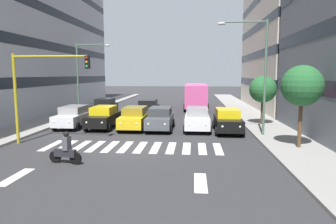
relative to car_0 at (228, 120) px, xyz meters
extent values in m
plane|color=#2D2D30|center=(6.03, 5.12, -0.89)|extent=(180.00, 180.00, 0.00)
cube|color=gray|center=(-3.31, 5.12, -0.81)|extent=(3.35, 90.00, 0.15)
cube|color=black|center=(-10.14, -16.37, 2.39)|extent=(10.35, 20.07, 0.90)
cube|color=black|center=(-10.14, -16.37, 5.66)|extent=(10.35, 20.07, 0.90)
cube|color=black|center=(-10.14, -16.37, 8.93)|extent=(10.35, 20.07, 0.90)
cube|color=black|center=(-10.14, -16.37, 12.20)|extent=(10.35, 20.07, 0.90)
cube|color=#ADB2BC|center=(22.20, -12.24, 11.51)|extent=(10.31, 28.28, 24.79)
cube|color=black|center=(22.20, -12.24, 2.66)|extent=(10.35, 28.32, 0.90)
cube|color=black|center=(22.20, -12.24, 6.20)|extent=(10.35, 28.32, 0.90)
cube|color=black|center=(22.20, -12.24, 9.74)|extent=(10.35, 28.32, 0.90)
cube|color=silver|center=(1.08, 5.12, -0.88)|extent=(0.45, 2.80, 0.01)
cube|color=silver|center=(1.98, 5.12, -0.88)|extent=(0.45, 2.80, 0.01)
cube|color=silver|center=(2.88, 5.12, -0.88)|extent=(0.45, 2.80, 0.01)
cube|color=silver|center=(3.78, 5.12, -0.88)|extent=(0.45, 2.80, 0.01)
cube|color=silver|center=(4.68, 5.12, -0.88)|extent=(0.45, 2.80, 0.01)
cube|color=silver|center=(5.58, 5.12, -0.88)|extent=(0.45, 2.80, 0.01)
cube|color=silver|center=(6.48, 5.12, -0.88)|extent=(0.45, 2.80, 0.01)
cube|color=silver|center=(7.38, 5.12, -0.88)|extent=(0.45, 2.80, 0.01)
cube|color=silver|center=(8.28, 5.12, -0.88)|extent=(0.45, 2.80, 0.01)
cube|color=silver|center=(9.18, 5.12, -0.88)|extent=(0.45, 2.80, 0.01)
cube|color=silver|center=(10.08, 5.12, -0.88)|extent=(0.45, 2.80, 0.01)
cube|color=silver|center=(10.98, 5.12, -0.88)|extent=(0.45, 2.80, 0.01)
cube|color=silver|center=(2.20, 10.62, -0.88)|extent=(0.50, 2.20, 0.01)
cube|color=silver|center=(9.86, 10.62, -0.88)|extent=(0.50, 2.20, 0.01)
cube|color=black|center=(0.00, 0.05, -0.17)|extent=(1.80, 4.40, 0.80)
cube|color=yellow|center=(0.00, -0.15, 0.53)|extent=(1.58, 2.46, 0.60)
cylinder|color=black|center=(-0.90, 1.50, -0.57)|extent=(0.22, 0.64, 0.64)
cylinder|color=black|center=(0.90, 1.50, -0.57)|extent=(0.22, 0.64, 0.64)
cylinder|color=black|center=(-0.90, -1.40, -0.57)|extent=(0.22, 0.64, 0.64)
cylinder|color=black|center=(0.90, -1.40, -0.57)|extent=(0.22, 0.64, 0.64)
sphere|color=white|center=(-0.58, 2.20, -0.09)|extent=(0.18, 0.18, 0.18)
sphere|color=white|center=(0.58, 2.20, -0.09)|extent=(0.18, 0.18, 0.18)
cube|color=silver|center=(2.22, -0.59, -0.17)|extent=(1.80, 4.40, 0.80)
cube|color=gray|center=(2.22, -0.79, 0.53)|extent=(1.58, 2.46, 0.60)
cylinder|color=black|center=(1.32, 0.86, -0.57)|extent=(0.22, 0.64, 0.64)
cylinder|color=black|center=(3.12, 0.86, -0.57)|extent=(0.22, 0.64, 0.64)
cylinder|color=black|center=(1.32, -2.04, -0.57)|extent=(0.22, 0.64, 0.64)
cylinder|color=black|center=(3.12, -2.04, -0.57)|extent=(0.22, 0.64, 0.64)
sphere|color=white|center=(1.65, 1.56, -0.09)|extent=(0.18, 0.18, 0.18)
sphere|color=white|center=(2.80, 1.56, -0.09)|extent=(0.18, 0.18, 0.18)
cube|color=#474C51|center=(5.05, -0.49, -0.17)|extent=(1.80, 4.40, 0.80)
cube|color=#343639|center=(5.05, -0.69, 0.53)|extent=(1.58, 2.46, 0.60)
cylinder|color=black|center=(4.15, 0.96, -0.57)|extent=(0.22, 0.64, 0.64)
cylinder|color=black|center=(5.95, 0.96, -0.57)|extent=(0.22, 0.64, 0.64)
cylinder|color=black|center=(4.15, -1.94, -0.57)|extent=(0.22, 0.64, 0.64)
cylinder|color=black|center=(5.95, -1.94, -0.57)|extent=(0.22, 0.64, 0.64)
sphere|color=white|center=(4.48, 1.66, -0.09)|extent=(0.18, 0.18, 0.18)
sphere|color=white|center=(5.63, 1.66, -0.09)|extent=(0.18, 0.18, 0.18)
cube|color=gold|center=(7.06, -0.62, -0.17)|extent=(1.80, 4.40, 0.80)
cube|color=olive|center=(7.06, -0.82, 0.53)|extent=(1.58, 2.46, 0.60)
cylinder|color=black|center=(6.16, 0.84, -0.57)|extent=(0.22, 0.64, 0.64)
cylinder|color=black|center=(7.96, 0.84, -0.57)|extent=(0.22, 0.64, 0.64)
cylinder|color=black|center=(6.16, -2.07, -0.57)|extent=(0.22, 0.64, 0.64)
cylinder|color=black|center=(7.96, -2.07, -0.57)|extent=(0.22, 0.64, 0.64)
sphere|color=white|center=(6.49, 1.53, -0.09)|extent=(0.18, 0.18, 0.18)
sphere|color=white|center=(7.64, 1.53, -0.09)|extent=(0.18, 0.18, 0.18)
cube|color=black|center=(9.62, -0.86, -0.17)|extent=(1.80, 4.40, 0.80)
cube|color=yellow|center=(9.62, -1.06, 0.53)|extent=(1.58, 2.46, 0.60)
cylinder|color=black|center=(8.72, 0.60, -0.57)|extent=(0.22, 0.64, 0.64)
cylinder|color=black|center=(10.52, 0.60, -0.57)|extent=(0.22, 0.64, 0.64)
cylinder|color=black|center=(8.72, -2.31, -0.57)|extent=(0.22, 0.64, 0.64)
cylinder|color=black|center=(10.52, -2.31, -0.57)|extent=(0.22, 0.64, 0.64)
sphere|color=white|center=(9.04, 1.29, -0.09)|extent=(0.18, 0.18, 0.18)
sphere|color=white|center=(10.20, 1.29, -0.09)|extent=(0.18, 0.18, 0.18)
cube|color=silver|center=(12.10, -0.95, -0.17)|extent=(1.80, 4.40, 0.80)
cube|color=gray|center=(12.10, -1.15, 0.53)|extent=(1.58, 2.46, 0.60)
cylinder|color=black|center=(11.20, 0.50, -0.57)|extent=(0.22, 0.64, 0.64)
cylinder|color=black|center=(13.00, 0.50, -0.57)|extent=(0.22, 0.64, 0.64)
cylinder|color=black|center=(11.20, -2.40, -0.57)|extent=(0.22, 0.64, 0.64)
cylinder|color=black|center=(13.00, -2.40, -0.57)|extent=(0.22, 0.64, 0.64)
sphere|color=white|center=(11.53, 1.20, -0.09)|extent=(0.18, 0.18, 0.18)
sphere|color=white|center=(12.68, 1.20, -0.09)|extent=(0.18, 0.18, 0.18)
cube|color=black|center=(11.85, -8.66, -0.17)|extent=(1.80, 4.40, 0.80)
cube|color=black|center=(11.85, -8.86, 0.53)|extent=(1.58, 2.46, 0.60)
cylinder|color=black|center=(10.95, -7.21, -0.57)|extent=(0.22, 0.64, 0.64)
cylinder|color=black|center=(12.75, -7.21, -0.57)|extent=(0.22, 0.64, 0.64)
cylinder|color=black|center=(10.95, -10.12, -0.57)|extent=(0.22, 0.64, 0.64)
cylinder|color=black|center=(12.75, -10.12, -0.57)|extent=(0.22, 0.64, 0.64)
sphere|color=white|center=(11.28, -6.51, -0.09)|extent=(0.18, 0.18, 0.18)
sphere|color=white|center=(12.43, -6.51, -0.09)|extent=(0.18, 0.18, 0.18)
cube|color=black|center=(7.04, -7.31, -0.17)|extent=(1.80, 4.40, 0.80)
cube|color=black|center=(7.04, -7.51, 0.53)|extent=(1.58, 2.46, 0.60)
cylinder|color=black|center=(6.14, -5.86, -0.57)|extent=(0.22, 0.64, 0.64)
cylinder|color=black|center=(7.94, -5.86, -0.57)|extent=(0.22, 0.64, 0.64)
cylinder|color=black|center=(6.14, -8.76, -0.57)|extent=(0.22, 0.64, 0.64)
cylinder|color=black|center=(7.94, -8.76, -0.57)|extent=(0.22, 0.64, 0.64)
sphere|color=white|center=(6.46, -5.16, -0.09)|extent=(0.18, 0.18, 0.18)
sphere|color=white|center=(7.61, -5.16, -0.09)|extent=(0.18, 0.18, 0.18)
cube|color=#DB5193|center=(2.22, -15.22, 0.86)|extent=(2.50, 10.50, 2.50)
cube|color=black|center=(2.22, -15.22, 1.41)|extent=(2.52, 9.87, 0.80)
cylinder|color=black|center=(0.97, -11.55, -0.39)|extent=(0.28, 1.00, 1.00)
cylinder|color=black|center=(3.47, -11.55, -0.39)|extent=(0.28, 1.00, 1.00)
cylinder|color=black|center=(0.97, -18.37, -0.39)|extent=(0.28, 1.00, 1.00)
cylinder|color=black|center=(3.47, -18.37, -0.39)|extent=(0.28, 1.00, 1.00)
cylinder|color=black|center=(9.13, 8.53, -0.59)|extent=(0.61, 0.20, 0.60)
cylinder|color=black|center=(8.04, 8.72, -0.59)|extent=(0.61, 0.20, 0.60)
cube|color=#232328|center=(8.59, 8.63, -0.37)|extent=(1.13, 0.43, 0.36)
cube|color=#4C4C51|center=(8.49, 8.64, 0.11)|extent=(0.34, 0.40, 0.64)
sphere|color=black|center=(8.49, 8.64, 0.55)|extent=(0.26, 0.26, 0.26)
cylinder|color=#AD991E|center=(13.29, 4.77, 1.86)|extent=(0.18, 0.18, 5.50)
cylinder|color=#AD991E|center=(11.01, 4.77, 4.41)|extent=(4.55, 0.12, 0.12)
cube|color=black|center=(8.74, 4.77, 4.06)|extent=(0.24, 0.28, 0.76)
sphere|color=red|center=(8.74, 4.92, 4.30)|extent=(0.14, 0.14, 0.14)
sphere|color=orange|center=(8.74, 4.92, 4.06)|extent=(0.14, 0.14, 0.14)
sphere|color=green|center=(8.74, 4.92, 3.82)|extent=(0.14, 0.14, 0.14)
cylinder|color=#4C6B56|center=(-2.23, 1.54, 3.09)|extent=(0.16, 0.16, 7.66)
cylinder|color=#4C6B56|center=(-0.75, 1.54, 6.77)|extent=(2.95, 0.10, 0.10)
ellipsoid|color=#B7BCC1|center=(0.72, 1.54, 6.67)|extent=(0.56, 0.28, 0.20)
cylinder|color=#4C6B56|center=(14.29, -7.70, 2.86)|extent=(0.16, 0.16, 7.20)
cylinder|color=#4C6B56|center=(12.72, -7.70, 6.31)|extent=(3.14, 0.10, 0.10)
ellipsoid|color=#B7BCC1|center=(11.15, -7.70, 6.21)|extent=(0.56, 0.28, 0.20)
cylinder|color=#513823|center=(-3.45, 4.93, 0.66)|extent=(0.20, 0.20, 2.79)
sphere|color=#235B2D|center=(-3.45, 4.93, 2.74)|extent=(2.27, 2.27, 2.27)
cylinder|color=#513823|center=(-3.12, -2.94, 0.38)|extent=(0.20, 0.20, 2.23)
sphere|color=#235B2D|center=(-3.12, -2.94, 2.15)|extent=(2.19, 2.19, 2.19)
camera|label=1|loc=(2.51, 22.09, 3.36)|focal=32.08mm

